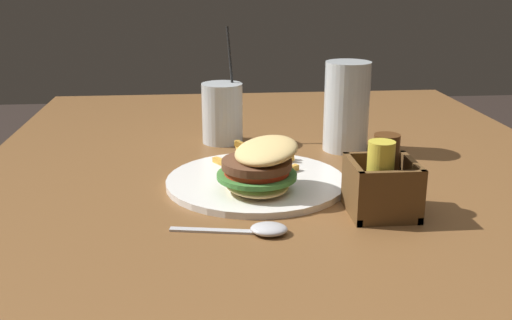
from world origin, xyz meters
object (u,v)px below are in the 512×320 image
at_px(meal_plate_near, 258,173).
at_px(beer_glass, 346,108).
at_px(condiment_caddy, 382,184).
at_px(spoon, 262,229).
at_px(juice_glass, 222,116).

bearing_deg(meal_plate_near, beer_glass, 137.31).
relative_size(meal_plate_near, condiment_caddy, 2.61).
bearing_deg(spoon, beer_glass, 72.23).
bearing_deg(meal_plate_near, condiment_caddy, 55.90).
relative_size(meal_plate_near, spoon, 1.82).
height_order(beer_glass, condiment_caddy, beer_glass).
height_order(spoon, condiment_caddy, condiment_caddy).
distance_m(meal_plate_near, condiment_caddy, 0.19).
bearing_deg(condiment_caddy, beer_glass, 175.89).
height_order(meal_plate_near, spoon, meal_plate_near).
bearing_deg(spoon, condiment_caddy, 27.96).
xyz_separation_m(meal_plate_near, condiment_caddy, (0.11, 0.16, 0.02)).
relative_size(beer_glass, condiment_caddy, 1.53).
distance_m(spoon, condiment_caddy, 0.18).
bearing_deg(condiment_caddy, juice_glass, -151.65).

